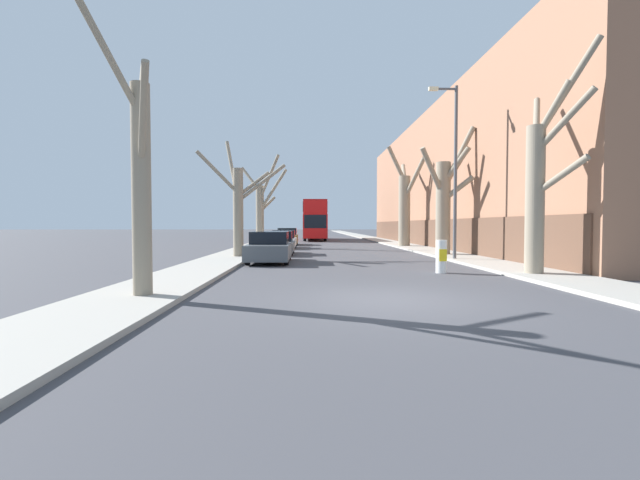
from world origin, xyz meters
name	(u,v)px	position (x,y,z in m)	size (l,w,h in m)	color
ground_plane	(391,300)	(0.00, 0.00, 0.00)	(300.00, 300.00, 0.00)	#424247
sidewalk_left	(279,237)	(-5.97, 50.00, 0.06)	(2.40, 120.00, 0.12)	#A39E93
sidewalk_right	(364,237)	(5.97, 50.00, 0.06)	(2.40, 120.00, 0.12)	#A39E93
building_facade_right	(481,182)	(12.16, 24.65, 5.23)	(10.08, 42.99, 10.48)	#93664C
street_tree_left_0	(140,173)	(-5.76, 0.19, 2.93)	(1.76, 4.35, 6.65)	gray
street_tree_left_1	(239,205)	(-5.45, 12.36, 2.77)	(4.35, 2.56, 6.26)	gray
street_tree_left_2	(261,209)	(-5.42, 22.70, 2.89)	(3.73, 2.92, 6.82)	gray
street_tree_right_0	(540,183)	(5.75, 4.21, 3.11)	(1.65, 3.24, 7.46)	gray
street_tree_right_1	(445,200)	(5.65, 13.64, 3.09)	(3.22, 2.39, 7.07)	gray
street_tree_right_2	(405,205)	(5.56, 23.06, 3.26)	(2.64, 4.61, 7.75)	gray
double_decker_bus	(314,218)	(-1.14, 39.00, 2.45)	(2.53, 11.67, 4.33)	red
parked_car_0	(270,248)	(-3.67, 9.96, 0.67)	(1.89, 4.20, 1.41)	#4C5156
parked_car_1	(278,243)	(-3.67, 15.35, 0.64)	(1.87, 4.19, 1.36)	#4C5156
parked_car_2	(284,240)	(-3.67, 21.80, 0.63)	(1.77, 4.16, 1.34)	silver
parked_car_3	(287,237)	(-3.67, 27.15, 0.68)	(1.76, 4.13, 1.45)	olive
lamp_post	(454,164)	(5.03, 10.49, 4.62)	(1.40, 0.20, 8.30)	#4C4F54
traffic_bollard	(441,256)	(2.88, 5.42, 0.59)	(0.39, 0.40, 1.19)	white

